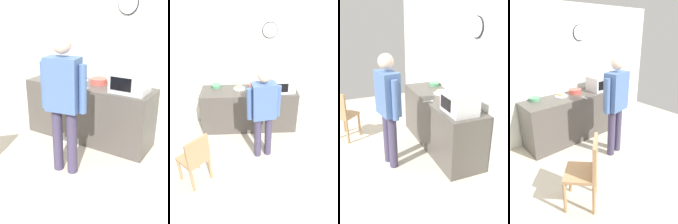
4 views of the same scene
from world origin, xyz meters
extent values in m
plane|color=beige|center=(0.00, 0.00, 0.00)|extent=(6.00, 6.00, 0.00)
cube|color=silver|center=(0.00, 1.60, 1.30)|extent=(5.40, 0.10, 2.60)
cylinder|color=white|center=(0.62, 1.54, 2.06)|extent=(0.28, 0.03, 0.28)
cylinder|color=black|center=(0.62, 1.54, 2.06)|extent=(0.30, 0.02, 0.30)
cube|color=#4C4742|center=(0.18, 1.22, 0.45)|extent=(2.03, 0.62, 0.91)
cube|color=silver|center=(0.87, 1.17, 1.06)|extent=(0.50, 0.38, 0.30)
cube|color=black|center=(0.81, 0.98, 1.06)|extent=(0.30, 0.01, 0.18)
cylinder|color=white|center=(-0.02, 1.31, 0.92)|extent=(0.24, 0.24, 0.01)
cube|color=#D3C07C|center=(-0.02, 1.31, 0.95)|extent=(0.14, 0.14, 0.05)
cylinder|color=#C64C42|center=(0.31, 1.31, 0.95)|extent=(0.26, 0.26, 0.09)
cylinder|color=#4C8E60|center=(-0.52, 1.42, 0.94)|extent=(0.20, 0.20, 0.06)
cube|color=silver|center=(0.27, 0.94, 0.91)|extent=(0.04, 0.17, 0.01)
cube|color=silver|center=(0.93, 1.43, 0.91)|extent=(0.09, 0.16, 0.01)
cylinder|color=#3E3754|center=(0.50, 0.27, 0.43)|extent=(0.13, 0.13, 0.85)
cylinder|color=#3E3754|center=(0.30, 0.24, 0.43)|extent=(0.13, 0.13, 0.85)
cube|color=#47669E|center=(0.40, 0.25, 1.17)|extent=(0.43, 0.30, 0.64)
cylinder|color=#47669E|center=(0.65, 0.30, 1.14)|extent=(0.09, 0.09, 0.57)
cylinder|color=#47669E|center=(0.16, 0.21, 1.14)|extent=(0.09, 0.09, 0.57)
sphere|color=beige|center=(0.40, 0.25, 1.63)|extent=(0.22, 0.22, 0.22)
camera|label=1|loc=(2.16, -2.14, 2.02)|focal=42.17mm
camera|label=2|loc=(0.07, -2.91, 2.91)|focal=34.73mm
camera|label=3|loc=(3.79, -0.57, 2.29)|focal=40.48mm
camera|label=4|loc=(-1.95, -1.94, 2.12)|focal=32.14mm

